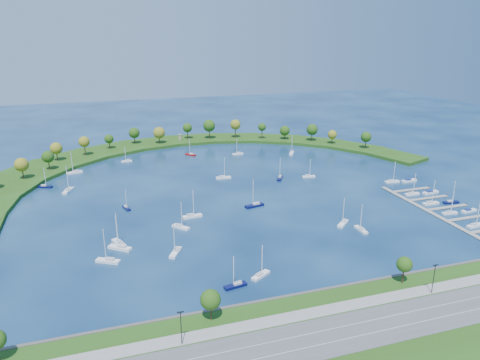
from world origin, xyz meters
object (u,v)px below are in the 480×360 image
object	(u,v)px
harbor_tower	(180,137)
docked_boat_10	(392,181)
moored_boat_5	(181,226)
docked_boat_4	(450,212)
moored_boat_10	(236,285)
docked_boat_7	(451,202)
moored_boat_7	(309,176)
moored_boat_19	(68,190)
moored_boat_9	(255,205)
docked_boat_8	(412,193)
moored_boat_8	(119,243)
moored_boat_11	(192,216)
moored_boat_3	(74,172)
moored_boat_20	(45,186)
docked_boat_2	(475,225)
moored_boat_13	(126,207)
moored_boat_17	(108,260)
moored_boat_21	(176,252)
docked_boat_11	(409,181)
moored_boat_6	(191,154)
docked_boat_9	(430,192)
dock_system	(449,214)
moored_boat_2	(280,177)
moored_boat_1	(223,177)
moored_boat_14	(261,274)
moored_boat_15	(292,152)
moored_boat_0	(120,247)
moored_boat_4	(238,153)
moored_boat_12	(361,229)
docked_boat_5	(469,211)
docked_boat_6	(431,203)
moored_boat_18	(127,161)

from	to	relation	value
harbor_tower	docked_boat_10	world-z (taller)	docked_boat_10
moored_boat_5	docked_boat_4	distance (m)	123.33
moored_boat_10	docked_boat_7	distance (m)	129.62
moored_boat_7	moored_boat_19	size ratio (longest dim) A/B	0.81
moored_boat_9	docked_boat_8	bearing A→B (deg)	162.20
moored_boat_8	moored_boat_11	xyz separation A→B (m)	(33.28, 17.99, -0.00)
harbor_tower	moored_boat_3	size ratio (longest dim) A/B	0.33
moored_boat_20	docked_boat_2	distance (m)	212.91
docked_boat_4	moored_boat_7	bearing A→B (deg)	123.77
docked_boat_2	moored_boat_13	bearing A→B (deg)	149.11
moored_boat_17	moored_boat_21	xyz separation A→B (m)	(24.65, -0.87, -0.02)
docked_boat_7	docked_boat_11	distance (m)	34.38
moored_boat_6	moored_boat_5	bearing A→B (deg)	126.18
docked_boat_2	docked_boat_9	world-z (taller)	docked_boat_2
dock_system	docked_boat_2	world-z (taller)	docked_boat_2
moored_boat_10	moored_boat_7	bearing A→B (deg)	-136.81
moored_boat_11	moored_boat_2	bearing A→B (deg)	28.25
moored_boat_1	moored_boat_13	distance (m)	64.11
moored_boat_14	moored_boat_15	world-z (taller)	moored_boat_15
moored_boat_7	moored_boat_17	world-z (taller)	moored_boat_17
moored_boat_8	moored_boat_21	size ratio (longest dim) A/B	1.04
moored_boat_5	docked_boat_11	size ratio (longest dim) A/B	1.30
moored_boat_0	moored_boat_15	bearing A→B (deg)	-99.29
moored_boat_13	moored_boat_4	bearing A→B (deg)	117.99
moored_boat_12	docked_boat_10	size ratio (longest dim) A/B	0.96
moored_boat_10	moored_boat_4	bearing A→B (deg)	-117.49
docked_boat_4	docked_boat_10	xyz separation A→B (m)	(2.38, 46.84, 0.04)
moored_boat_14	docked_boat_4	size ratio (longest dim) A/B	1.09
moored_boat_17	docked_boat_5	size ratio (longest dim) A/B	1.58
moored_boat_2	moored_boat_10	world-z (taller)	moored_boat_2
moored_boat_0	docked_boat_11	xyz separation A→B (m)	(159.60, 34.89, -0.29)
moored_boat_14	docked_boat_10	distance (m)	127.60
docked_boat_5	docked_boat_10	distance (m)	48.20
docked_boat_6	docked_boat_7	world-z (taller)	docked_boat_6
moored_boat_21	docked_boat_8	size ratio (longest dim) A/B	1.09
moored_boat_10	docked_boat_2	size ratio (longest dim) A/B	0.95
moored_boat_5	docked_boat_7	bearing A→B (deg)	43.85
moored_boat_18	docked_boat_7	world-z (taller)	docked_boat_7
moored_boat_8	moored_boat_14	distance (m)	60.15
moored_boat_17	moored_boat_18	distance (m)	135.14
moored_boat_3	moored_boat_0	bearing A→B (deg)	84.82
moored_boat_0	moored_boat_11	xyz separation A→B (m)	(33.17, 22.24, -0.03)
docked_boat_2	moored_boat_21	bearing A→B (deg)	167.77
moored_boat_4	moored_boat_8	world-z (taller)	moored_boat_8
moored_boat_12	moored_boat_17	xyz separation A→B (m)	(-103.06, 4.52, 0.05)
moored_boat_7	moored_boat_18	xyz separation A→B (m)	(-97.28, 65.39, -0.02)
moored_boat_19	moored_boat_8	bearing A→B (deg)	-140.50
moored_boat_7	docked_boat_2	bearing A→B (deg)	-60.74
moored_boat_4	docked_boat_6	world-z (taller)	docked_boat_6
moored_boat_4	moored_boat_17	xyz separation A→B (m)	(-90.78, -129.02, 0.06)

